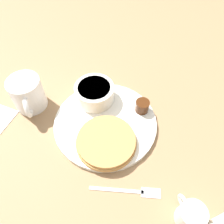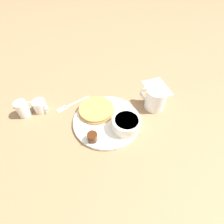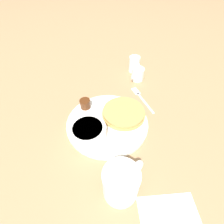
{
  "view_description": "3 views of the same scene",
  "coord_description": "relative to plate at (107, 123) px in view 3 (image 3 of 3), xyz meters",
  "views": [
    {
      "loc": [
        0.26,
        0.15,
        0.46
      ],
      "look_at": [
        -0.01,
        0.01,
        0.05
      ],
      "focal_mm": 35.0,
      "sensor_mm": 36.0,
      "label": 1
    },
    {
      "loc": [
        -0.4,
        0.08,
        0.52
      ],
      "look_at": [
        0.0,
        -0.02,
        0.05
      ],
      "focal_mm": 28.0,
      "sensor_mm": 36.0,
      "label": 2
    },
    {
      "loc": [
        0.01,
        -0.36,
        0.43
      ],
      "look_at": [
        0.01,
        0.01,
        0.04
      ],
      "focal_mm": 28.0,
      "sensor_mm": 36.0,
      "label": 3
    }
  ],
  "objects": [
    {
      "name": "creamer_pitcher_far",
      "position": [
        0.11,
        0.3,
        0.03
      ],
      "size": [
        0.04,
        0.06,
        0.07
      ],
      "color": "white",
      "rests_on": "ground_plane"
    },
    {
      "name": "creamer_pitcher_near",
      "position": [
        0.12,
        0.24,
        0.02
      ],
      "size": [
        0.05,
        0.06,
        0.05
      ],
      "color": "white",
      "rests_on": "ground_plane"
    },
    {
      "name": "syrup_cup",
      "position": [
        -0.07,
        0.07,
        0.02
      ],
      "size": [
        0.03,
        0.03,
        0.03
      ],
      "color": "#47230F",
      "rests_on": "plate"
    },
    {
      "name": "coffee_mug",
      "position": [
        0.03,
        -0.2,
        0.04
      ],
      "size": [
        0.1,
        0.09,
        0.09
      ],
      "color": "white",
      "rests_on": "ground_plane"
    },
    {
      "name": "ground_plane",
      "position": [
        0.0,
        0.0,
        -0.01
      ],
      "size": [
        4.0,
        4.0,
        0.0
      ],
      "primitive_type": "plane",
      "color": "#93704C"
    },
    {
      "name": "pancake_stack",
      "position": [
        0.05,
        0.03,
        0.01
      ],
      "size": [
        0.14,
        0.14,
        0.02
      ],
      "color": "#B78447",
      "rests_on": "plate"
    },
    {
      "name": "napkin",
      "position": [
        0.13,
        -0.26,
        -0.0
      ],
      "size": [
        0.13,
        0.1,
        0.0
      ],
      "color": "white",
      "rests_on": "ground_plane"
    },
    {
      "name": "bowl",
      "position": [
        -0.05,
        -0.06,
        0.03
      ],
      "size": [
        0.1,
        0.1,
        0.05
      ],
      "color": "white",
      "rests_on": "plate"
    },
    {
      "name": "butter_ramekin",
      "position": [
        -0.07,
        -0.06,
        0.02
      ],
      "size": [
        0.05,
        0.05,
        0.04
      ],
      "color": "white",
      "rests_on": "plate"
    },
    {
      "name": "fork",
      "position": [
        0.12,
        0.13,
        -0.0
      ],
      "size": [
        0.07,
        0.14,
        0.0
      ],
      "color": "silver",
      "rests_on": "ground_plane"
    },
    {
      "name": "plate",
      "position": [
        0.0,
        0.0,
        0.0
      ],
      "size": [
        0.25,
        0.25,
        0.01
      ],
      "color": "white",
      "rests_on": "ground_plane"
    }
  ]
}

